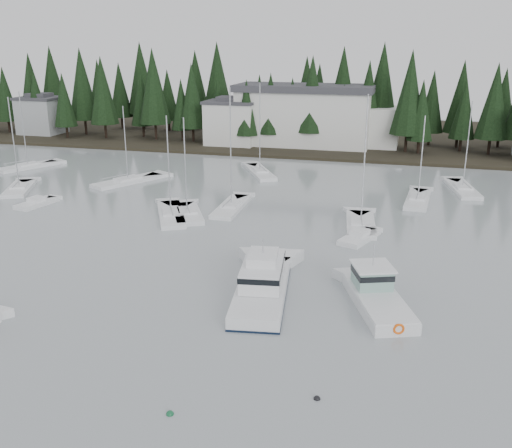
# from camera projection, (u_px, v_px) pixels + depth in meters

# --- Properties ---
(ground) EXTENTS (260.00, 260.00, 0.00)m
(ground) POSITION_uv_depth(u_px,v_px,m) (108.00, 419.00, 29.87)
(ground) COLOR gray
(ground) RESTS_ON ground
(far_shore_land) EXTENTS (240.00, 54.00, 1.00)m
(far_shore_land) POSITION_uv_depth(u_px,v_px,m) (340.00, 136.00, 119.00)
(far_shore_land) COLOR black
(far_shore_land) RESTS_ON ground
(conifer_treeline) EXTENTS (200.00, 22.00, 20.00)m
(conifer_treeline) POSITION_uv_depth(u_px,v_px,m) (333.00, 145.00, 108.89)
(conifer_treeline) COLOR black
(conifer_treeline) RESTS_ON ground
(house_west) EXTENTS (9.54, 7.42, 8.75)m
(house_west) POSITION_uv_depth(u_px,v_px,m) (232.00, 122.00, 105.52)
(house_west) COLOR silver
(house_west) RESTS_ON ground
(house_far_west) EXTENTS (8.48, 7.42, 8.25)m
(house_far_west) POSITION_uv_depth(u_px,v_px,m) (41.00, 114.00, 117.90)
(house_far_west) COLOR #999EA0
(house_far_west) RESTS_ON ground
(harbor_inn) EXTENTS (29.50, 11.50, 10.90)m
(harbor_inn) POSITION_uv_depth(u_px,v_px,m) (315.00, 116.00, 104.50)
(harbor_inn) COLOR silver
(harbor_inn) RESTS_ON ground
(cabin_cruiser_center) EXTENTS (5.46, 12.44, 5.17)m
(cabin_cruiser_center) POSITION_uv_depth(u_px,v_px,m) (262.00, 286.00, 44.25)
(cabin_cruiser_center) COLOR white
(cabin_cruiser_center) RESTS_ON ground
(lobster_boat_teal) EXTENTS (6.20, 9.65, 5.07)m
(lobster_boat_teal) POSITION_uv_depth(u_px,v_px,m) (376.00, 297.00, 42.65)
(lobster_boat_teal) COLOR white
(lobster_boat_teal) RESTS_ON ground
(sailboat_0) EXTENTS (6.48, 9.62, 12.24)m
(sailboat_0) POSITION_uv_depth(u_px,v_px,m) (28.00, 168.00, 88.92)
(sailboat_0) COLOR white
(sailboat_0) RESTS_ON ground
(sailboat_2) EXTENTS (7.44, 10.67, 11.12)m
(sailboat_2) POSITION_uv_depth(u_px,v_px,m) (128.00, 182.00, 79.70)
(sailboat_2) COLOR white
(sailboat_2) RESTS_ON ground
(sailboat_3) EXTENTS (2.96, 9.78, 14.56)m
(sailboat_3) POSITION_uv_depth(u_px,v_px,m) (231.00, 208.00, 67.33)
(sailboat_3) COLOR white
(sailboat_3) RESTS_ON ground
(sailboat_5) EXTENTS (7.48, 10.79, 13.76)m
(sailboat_5) POSITION_uv_depth(u_px,v_px,m) (260.00, 173.00, 85.09)
(sailboat_5) COLOR white
(sailboat_5) RESTS_ON ground
(sailboat_6) EXTENTS (6.22, 9.12, 12.71)m
(sailboat_6) POSITION_uv_depth(u_px,v_px,m) (20.00, 190.00, 75.66)
(sailboat_6) COLOR white
(sailboat_6) RESTS_ON ground
(sailboat_7) EXTENTS (6.93, 10.17, 11.85)m
(sailboat_7) POSITION_uv_depth(u_px,v_px,m) (171.00, 216.00, 64.33)
(sailboat_7) COLOR white
(sailboat_7) RESTS_ON ground
(sailboat_8) EXTENTS (4.43, 10.43, 12.23)m
(sailboat_8) POSITION_uv_depth(u_px,v_px,m) (462.00, 190.00, 75.48)
(sailboat_8) COLOR white
(sailboat_8) RESTS_ON ground
(sailboat_9) EXTENTS (3.41, 9.85, 11.06)m
(sailboat_9) POSITION_uv_depth(u_px,v_px,m) (418.00, 201.00, 70.44)
(sailboat_9) COLOR white
(sailboat_9) RESTS_ON ground
(sailboat_11) EXTENTS (4.02, 9.23, 14.42)m
(sailboat_11) POSITION_uv_depth(u_px,v_px,m) (361.00, 226.00, 60.88)
(sailboat_11) COLOR white
(sailboat_11) RESTS_ON ground
(sailboat_12) EXTENTS (6.45, 8.61, 11.61)m
(sailboat_12) POSITION_uv_depth(u_px,v_px,m) (187.00, 215.00, 64.63)
(sailboat_12) COLOR white
(sailboat_12) RESTS_ON ground
(runabout_0) EXTENTS (3.09, 5.68, 1.42)m
(runabout_0) POSITION_uv_depth(u_px,v_px,m) (37.00, 204.00, 68.71)
(runabout_0) COLOR white
(runabout_0) RESTS_ON ground
(runabout_1) EXTENTS (4.02, 6.15, 1.42)m
(runabout_1) POSITION_uv_depth(u_px,v_px,m) (359.00, 238.00, 56.81)
(runabout_1) COLOR white
(runabout_1) RESTS_ON ground
(mooring_buoy_green) EXTENTS (0.42, 0.42, 0.42)m
(mooring_buoy_green) POSITION_uv_depth(u_px,v_px,m) (170.00, 414.00, 30.24)
(mooring_buoy_green) COLOR #145933
(mooring_buoy_green) RESTS_ON ground
(mooring_buoy_dark) EXTENTS (0.39, 0.39, 0.39)m
(mooring_buoy_dark) POSITION_uv_depth(u_px,v_px,m) (317.00, 399.00, 31.54)
(mooring_buoy_dark) COLOR black
(mooring_buoy_dark) RESTS_ON ground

